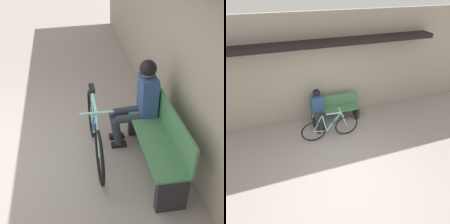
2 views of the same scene
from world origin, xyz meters
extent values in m
plane|color=gray|center=(0.00, 0.00, 0.00)|extent=(24.00, 24.00, 0.00)
cube|color=#9E9384|center=(0.00, 2.46, 1.60)|extent=(12.00, 0.12, 3.20)
cube|color=black|center=(0.00, 2.18, 2.50)|extent=(6.60, 0.44, 0.12)
cube|color=#477F51|center=(0.32, 1.97, 0.46)|extent=(1.57, 0.42, 0.03)
cube|color=#477F51|center=(0.32, 2.16, 0.68)|extent=(1.57, 0.03, 0.40)
cube|color=#232326|center=(-0.42, 1.97, 0.22)|extent=(0.10, 0.36, 0.45)
cube|color=#232326|center=(1.05, 1.97, 0.22)|extent=(0.10, 0.36, 0.45)
torus|color=black|center=(-0.54, 1.25, 0.35)|extent=(0.71, 0.04, 0.71)
torus|color=black|center=(0.45, 1.25, 0.35)|extent=(0.71, 0.04, 0.71)
cylinder|color=#93DBCC|center=(0.00, 1.25, 0.88)|extent=(0.54, 0.03, 0.07)
cylinder|color=#93DBCC|center=(0.05, 1.25, 0.58)|extent=(0.46, 0.03, 0.60)
cylinder|color=#93DBCC|center=(-0.22, 1.25, 0.60)|extent=(0.13, 0.03, 0.62)
cylinder|color=#93DBCC|center=(-0.35, 1.25, 0.32)|extent=(0.38, 0.03, 0.09)
cylinder|color=#93DBCC|center=(-0.40, 1.25, 0.63)|extent=(0.30, 0.02, 0.56)
cylinder|color=#93DBCC|center=(0.36, 1.25, 0.61)|extent=(0.21, 0.03, 0.52)
cube|color=black|center=(-0.27, 1.25, 0.93)|extent=(0.20, 0.07, 0.05)
cylinder|color=#93DBCC|center=(0.27, 1.25, 0.89)|extent=(0.03, 0.40, 0.03)
cylinder|color=#235199|center=(0.05, 1.25, 0.58)|extent=(0.07, 0.07, 0.17)
cylinder|color=#2D3342|center=(-0.36, 1.75, 0.47)|extent=(0.11, 0.44, 0.13)
cylinder|color=#2D3342|center=(-0.36, 1.57, 0.26)|extent=(0.11, 0.17, 0.42)
cube|color=black|center=(-0.36, 1.60, 0.03)|extent=(0.10, 0.22, 0.06)
cylinder|color=#2D3342|center=(-0.16, 1.75, 0.47)|extent=(0.11, 0.44, 0.13)
cylinder|color=#2D3342|center=(-0.16, 1.57, 0.26)|extent=(0.11, 0.17, 0.42)
cube|color=black|center=(-0.16, 1.60, 0.03)|extent=(0.10, 0.22, 0.06)
cube|color=#2D4C84|center=(-0.26, 2.01, 0.75)|extent=(0.34, 0.22, 0.55)
sphere|color=#9E7556|center=(-0.26, 1.99, 1.13)|extent=(0.20, 0.20, 0.20)
sphere|color=black|center=(-0.26, 1.99, 1.16)|extent=(0.23, 0.23, 0.23)
camera|label=1|loc=(3.32, 0.92, 2.88)|focal=50.00mm
camera|label=2|loc=(-0.92, -2.40, 3.83)|focal=28.00mm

